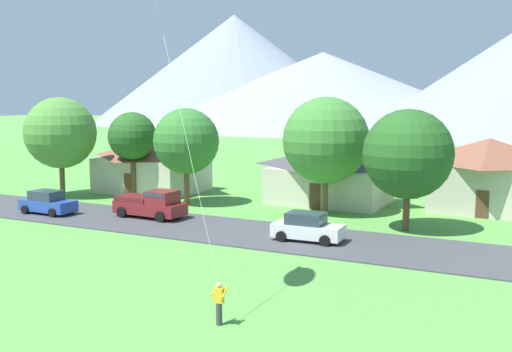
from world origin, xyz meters
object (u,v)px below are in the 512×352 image
object	(u,v)px
tree_near_left	(326,140)
pickup_truck_maroon_west_side	(151,204)
house_left_center	(330,174)
tree_near_right	(60,133)
parked_car_blue_west_end	(48,203)
parked_car_white_mid_west	(307,227)
house_right_center	(152,164)
house_rightmost	(489,174)
tree_center	(186,141)
tree_far_right	(132,137)
tree_right_of_center	(408,154)

from	to	relation	value
tree_near_left	pickup_truck_maroon_west_side	distance (m)	13.38
house_left_center	tree_near_right	size ratio (longest dim) A/B	1.14
house_left_center	parked_car_blue_west_end	size ratio (longest dim) A/B	2.30
parked_car_blue_west_end	parked_car_white_mid_west	bearing A→B (deg)	1.90
house_right_center	parked_car_blue_west_end	size ratio (longest dim) A/B	2.21
house_right_center	house_rightmost	bearing A→B (deg)	6.74
house_rightmost	house_left_center	bearing A→B (deg)	-170.74
tree_center	tree_far_right	distance (m)	6.03
tree_far_right	house_left_center	bearing A→B (deg)	17.24
tree_center	tree_far_right	xyz separation A→B (m)	(-5.97, 0.85, 0.14)
parked_car_white_mid_west	tree_near_right	bearing A→B (deg)	166.67
tree_far_right	parked_car_blue_west_end	distance (m)	10.08
house_right_center	house_left_center	bearing A→B (deg)	4.91
parked_car_white_mid_west	house_right_center	bearing A→B (deg)	149.30
house_right_center	tree_right_of_center	bearing A→B (deg)	-14.02
parked_car_white_mid_west	house_left_center	bearing A→B (deg)	104.81
house_left_center	tree_center	distance (m)	11.84
tree_near_right	tree_far_right	size ratio (longest dim) A/B	1.17
tree_center	house_left_center	bearing A→B (deg)	30.18
house_right_center	pickup_truck_maroon_west_side	world-z (taller)	house_right_center
tree_right_of_center	tree_near_right	xyz separation A→B (m)	(-29.71, 0.19, 0.52)
tree_right_of_center	house_rightmost	bearing A→B (deg)	67.85
house_rightmost	tree_far_right	size ratio (longest dim) A/B	1.18
tree_near_left	parked_car_white_mid_west	xyz separation A→B (m)	(2.24, -8.89, -4.56)
house_right_center	parked_car_white_mid_west	xyz separation A→B (m)	(20.08, -11.92, -1.60)
house_left_center	parked_car_white_mid_west	bearing A→B (deg)	-75.19
tree_near_left	tree_near_right	distance (m)	23.15
tree_near_right	pickup_truck_maroon_west_side	size ratio (longest dim) A/B	1.62
tree_center	pickup_truck_maroon_west_side	size ratio (longest dim) A/B	1.46
parked_car_blue_west_end	pickup_truck_maroon_west_side	xyz separation A→B (m)	(7.73, 2.18, 0.19)
tree_near_left	tree_near_right	size ratio (longest dim) A/B	1.01
tree_near_left	tree_far_right	xyz separation A→B (m)	(-17.22, -0.49, -0.22)
tree_far_right	house_rightmost	bearing A→B (deg)	13.89
tree_near_right	pickup_truck_maroon_west_side	distance (m)	14.17
house_left_center	house_right_center	world-z (taller)	house_right_center
parked_car_white_mid_west	pickup_truck_maroon_west_side	world-z (taller)	pickup_truck_maroon_west_side
tree_near_left	parked_car_white_mid_west	distance (m)	10.24
parked_car_blue_west_end	pickup_truck_maroon_west_side	size ratio (longest dim) A/B	0.80
house_left_center	tree_near_left	distance (m)	5.57
house_left_center	tree_far_right	xyz separation A→B (m)	(-15.93, -4.94, 2.87)
tree_right_of_center	parked_car_white_mid_west	xyz separation A→B (m)	(-4.50, -5.78, -4.09)
tree_near_left	tree_right_of_center	bearing A→B (deg)	-24.73
house_left_center	house_right_center	distance (m)	16.61
house_left_center	tree_near_right	distance (m)	23.12
tree_near_right	tree_far_right	world-z (taller)	tree_near_right
tree_center	tree_near_right	xyz separation A→B (m)	(-11.72, -1.58, 0.42)
house_right_center	pickup_truck_maroon_west_side	distance (m)	12.95
house_rightmost	tree_right_of_center	xyz separation A→B (m)	(-3.87, -9.50, 2.10)
parked_car_white_mid_west	tree_near_left	bearing A→B (deg)	104.17
house_rightmost	tree_near_left	world-z (taller)	tree_near_left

